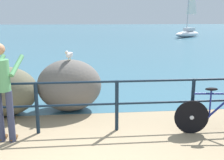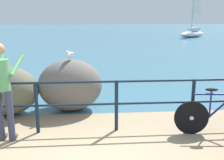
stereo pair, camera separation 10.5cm
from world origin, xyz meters
The scene contains 9 objects.
ground_plane centered at (0.00, 20.00, -0.05)m, with size 120.00×120.00×0.10m, color #937F60.
sea_surface centered at (0.00, 47.81, 0.00)m, with size 120.00×90.00×0.01m, color #38667A.
promenade_railing centered at (0.00, 1.82, 0.64)m, with size 7.77×0.07×1.02m.
bicycle centered at (2.71, 1.47, 0.39)m, with size 1.69×0.48×0.92m.
person_at_railing centered at (-1.27, 1.54, 0.99)m, with size 0.53×0.67×1.78m.
breakwater_boulder_main centered at (-0.22, 3.12, 0.62)m, with size 1.53×1.20×1.24m.
breakwater_boulder_left centered at (-1.69, 2.93, 0.57)m, with size 1.52×1.12×1.13m.
seagull centered at (-0.19, 3.02, 1.38)m, with size 0.22×0.33×0.23m.
sailboat centered at (12.11, 27.44, 0.71)m, with size 4.31×3.66×6.16m.
Camera 1 is at (0.18, -3.15, 2.19)m, focal length 42.89 mm.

